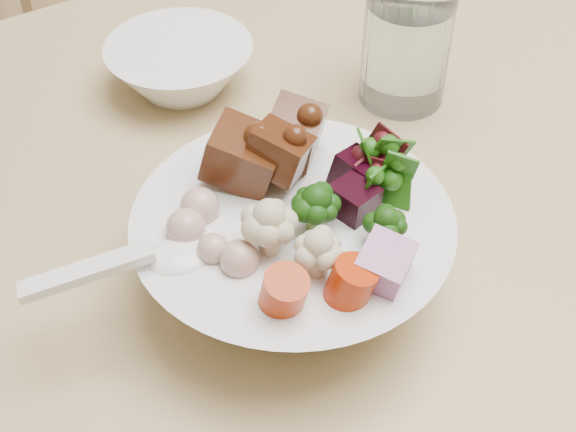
{
  "coord_description": "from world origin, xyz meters",
  "views": [
    {
      "loc": [
        -0.8,
        -0.5,
        1.12
      ],
      "look_at": [
        -0.64,
        -0.14,
        0.73
      ],
      "focal_mm": 50.0,
      "sensor_mm": 36.0,
      "label": 1
    }
  ],
  "objects": [
    {
      "name": "water_glass",
      "position": [
        -0.45,
        0.03,
        0.72
      ],
      "size": [
        0.08,
        0.08,
        0.14
      ],
      "color": "white",
      "rests_on": "dining_table"
    },
    {
      "name": "soup_spoon",
      "position": [
        -0.74,
        -0.15,
        0.73
      ],
      "size": [
        0.13,
        0.04,
        0.03
      ],
      "rotation": [
        0.0,
        0.0,
        -0.12
      ],
      "color": "white",
      "rests_on": "food_bowl"
    },
    {
      "name": "dining_table",
      "position": [
        -0.25,
        0.0,
        0.59
      ],
      "size": [
        1.51,
        1.0,
        0.66
      ],
      "rotation": [
        0.0,
        0.0,
        0.15
      ],
      "color": "tan",
      "rests_on": "ground"
    },
    {
      "name": "side_bowl",
      "position": [
        -0.64,
        0.13,
        0.68
      ],
      "size": [
        0.14,
        0.14,
        0.05
      ],
      "primitive_type": null,
      "color": "white",
      "rests_on": "dining_table"
    },
    {
      "name": "food_bowl",
      "position": [
        -0.64,
        -0.14,
        0.7
      ],
      "size": [
        0.23,
        0.23,
        0.12
      ],
      "color": "white",
      "rests_on": "dining_table"
    }
  ]
}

